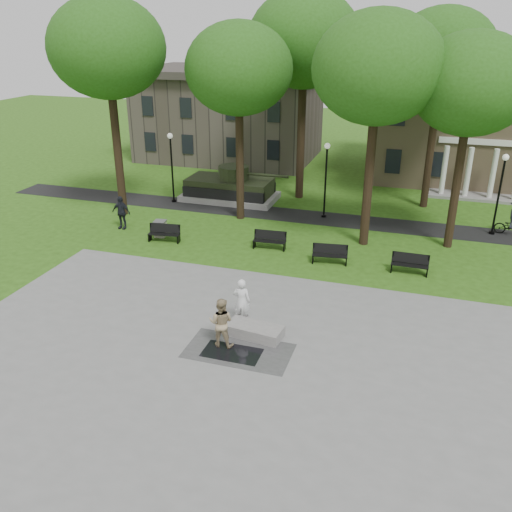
# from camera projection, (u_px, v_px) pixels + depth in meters

# --- Properties ---
(ground) EXTENTS (120.00, 120.00, 0.00)m
(ground) POSITION_uv_depth(u_px,v_px,m) (259.00, 303.00, 23.95)
(ground) COLOR #294C12
(ground) RESTS_ON ground
(plaza) EXTENTS (22.00, 16.00, 0.02)m
(plaza) POSITION_uv_depth(u_px,v_px,m) (218.00, 365.00, 19.57)
(plaza) COLOR gray
(plaza) RESTS_ON ground
(footpath) EXTENTS (44.00, 2.60, 0.01)m
(footpath) POSITION_uv_depth(u_px,v_px,m) (315.00, 218.00, 34.45)
(footpath) COLOR black
(footpath) RESTS_ON ground
(building_right) EXTENTS (17.00, 12.00, 8.60)m
(building_right) POSITION_uv_depth(u_px,v_px,m) (481.00, 121.00, 42.19)
(building_right) COLOR #9E8460
(building_right) RESTS_ON ground
(building_left) EXTENTS (15.00, 10.00, 7.20)m
(building_left) POSITION_uv_depth(u_px,v_px,m) (230.00, 117.00, 48.77)
(building_left) COLOR #4C443D
(building_left) RESTS_ON ground
(tree_0) EXTENTS (6.80, 6.80, 12.97)m
(tree_0) POSITION_uv_depth(u_px,v_px,m) (107.00, 49.00, 31.19)
(tree_0) COLOR black
(tree_0) RESTS_ON ground
(tree_1) EXTENTS (6.20, 6.20, 11.63)m
(tree_1) POSITION_uv_depth(u_px,v_px,m) (239.00, 70.00, 30.84)
(tree_1) COLOR black
(tree_1) RESTS_ON ground
(tree_2) EXTENTS (6.60, 6.60, 12.16)m
(tree_2) POSITION_uv_depth(u_px,v_px,m) (378.00, 69.00, 26.72)
(tree_2) COLOR black
(tree_2) RESTS_ON ground
(tree_3) EXTENTS (6.00, 6.00, 11.19)m
(tree_3) POSITION_uv_depth(u_px,v_px,m) (472.00, 85.00, 26.63)
(tree_3) COLOR black
(tree_3) RESTS_ON ground
(tree_4) EXTENTS (7.20, 7.20, 13.50)m
(tree_4) POSITION_uv_depth(u_px,v_px,m) (304.00, 40.00, 34.39)
(tree_4) COLOR black
(tree_4) RESTS_ON ground
(tree_5) EXTENTS (6.40, 6.40, 12.44)m
(tree_5) POSITION_uv_depth(u_px,v_px,m) (443.00, 54.00, 32.75)
(tree_5) COLOR black
(tree_5) RESTS_ON ground
(lamp_left) EXTENTS (0.36, 0.36, 4.73)m
(lamp_left) POSITION_uv_depth(u_px,v_px,m) (172.00, 162.00, 36.39)
(lamp_left) COLOR black
(lamp_left) RESTS_ON ground
(lamp_mid) EXTENTS (0.36, 0.36, 4.73)m
(lamp_mid) POSITION_uv_depth(u_px,v_px,m) (326.00, 174.00, 33.47)
(lamp_mid) COLOR black
(lamp_mid) RESTS_ON ground
(lamp_right) EXTENTS (0.36, 0.36, 4.73)m
(lamp_right) POSITION_uv_depth(u_px,v_px,m) (500.00, 188.00, 30.68)
(lamp_right) COLOR black
(lamp_right) RESTS_ON ground
(tank_monument) EXTENTS (7.45, 3.40, 2.40)m
(tank_monument) POSITION_uv_depth(u_px,v_px,m) (230.00, 188.00, 37.66)
(tank_monument) COLOR gray
(tank_monument) RESTS_ON ground
(puddle) EXTENTS (2.20, 1.20, 0.00)m
(puddle) POSITION_uv_depth(u_px,v_px,m) (232.00, 353.00, 20.31)
(puddle) COLOR black
(puddle) RESTS_ON plaza
(concrete_block) EXTENTS (2.30, 1.26, 0.45)m
(concrete_block) POSITION_uv_depth(u_px,v_px,m) (255.00, 331.00, 21.33)
(concrete_block) COLOR gray
(concrete_block) RESTS_ON plaza
(skateboard) EXTENTS (0.80, 0.45, 0.07)m
(skateboard) POSITION_uv_depth(u_px,v_px,m) (247.00, 324.00, 22.16)
(skateboard) COLOR brown
(skateboard) RESTS_ON plaza
(skateboarder) EXTENTS (0.76, 0.53, 1.98)m
(skateboarder) POSITION_uv_depth(u_px,v_px,m) (242.00, 301.00, 21.97)
(skateboarder) COLOR silver
(skateboarder) RESTS_ON plaza
(friend_watching) EXTENTS (1.01, 0.81, 1.98)m
(friend_watching) POSITION_uv_depth(u_px,v_px,m) (221.00, 322.00, 20.42)
(friend_watching) COLOR tan
(friend_watching) RESTS_ON plaza
(pedestrian_walker) EXTENTS (1.19, 0.53, 2.02)m
(pedestrian_walker) POSITION_uv_depth(u_px,v_px,m) (121.00, 212.00, 32.27)
(pedestrian_walker) COLOR black
(pedestrian_walker) RESTS_ON ground
(park_bench_0) EXTENTS (1.84, 0.75, 1.00)m
(park_bench_0) POSITION_uv_depth(u_px,v_px,m) (165.00, 233.00, 30.54)
(park_bench_0) COLOR black
(park_bench_0) RESTS_ON ground
(park_bench_1) EXTENTS (1.82, 0.62, 1.00)m
(park_bench_1) POSITION_uv_depth(u_px,v_px,m) (270.00, 239.00, 29.56)
(park_bench_1) COLOR black
(park_bench_1) RESTS_ON ground
(park_bench_2) EXTENTS (1.84, 0.76, 1.00)m
(park_bench_2) POSITION_uv_depth(u_px,v_px,m) (330.00, 254.00, 27.75)
(park_bench_2) COLOR black
(park_bench_2) RESTS_ON ground
(park_bench_3) EXTENTS (1.80, 0.54, 1.00)m
(park_bench_3) POSITION_uv_depth(u_px,v_px,m) (410.00, 263.00, 26.64)
(park_bench_3) COLOR black
(park_bench_3) RESTS_ON ground
(trash_bin) EXTENTS (0.74, 0.74, 0.96)m
(trash_bin) POSITION_uv_depth(u_px,v_px,m) (160.00, 229.00, 31.24)
(trash_bin) COLOR #ACA38D
(trash_bin) RESTS_ON ground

